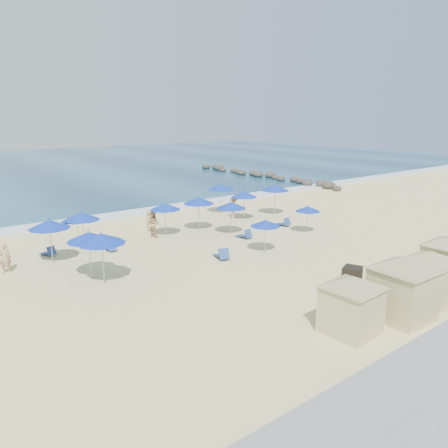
% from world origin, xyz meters
% --- Properties ---
extents(ground, '(160.00, 160.00, 0.00)m').
position_xyz_m(ground, '(0.00, 0.00, 0.00)').
color(ground, beige).
rests_on(ground, ground).
extents(ocean, '(160.00, 80.00, 0.06)m').
position_xyz_m(ocean, '(0.00, 55.00, 0.03)').
color(ocean, navy).
rests_on(ocean, ground).
extents(surf_line, '(160.00, 2.50, 0.08)m').
position_xyz_m(surf_line, '(0.00, 15.50, 0.04)').
color(surf_line, white).
rests_on(surf_line, ground).
extents(rock_jetty, '(2.56, 26.66, 0.96)m').
position_xyz_m(rock_jetty, '(24.01, 24.90, 0.36)').
color(rock_jetty, '#2F2A27').
rests_on(rock_jetty, ground).
extents(trash_bin, '(1.13, 1.13, 0.86)m').
position_xyz_m(trash_bin, '(1.62, -5.97, 0.43)').
color(trash_bin, black).
rests_on(trash_bin, ground).
extents(cabana_0, '(4.08, 4.08, 2.56)m').
position_xyz_m(cabana_0, '(-2.74, -9.07, 1.47)').
color(cabana_0, '#CAC18A').
rests_on(cabana_0, ground).
extents(cabana_1, '(4.73, 4.73, 2.97)m').
position_xyz_m(cabana_1, '(-0.03, -9.60, 1.70)').
color(cabana_1, '#CAC18A').
rests_on(cabana_1, ground).
extents(cabana_2, '(4.35, 4.35, 2.73)m').
position_xyz_m(cabana_2, '(2.17, -9.51, 1.56)').
color(cabana_2, '#CAC18A').
rests_on(cabana_2, ground).
extents(umbrella_1, '(2.39, 2.39, 2.72)m').
position_xyz_m(umbrella_1, '(-8.25, 1.67, 2.36)').
color(umbrella_1, '#A5A8AD').
rests_on(umbrella_1, ground).
extents(umbrella_2, '(1.97, 1.97, 2.25)m').
position_xyz_m(umbrella_2, '(-7.02, 8.57, 1.95)').
color(umbrella_2, '#A5A8AD').
rests_on(umbrella_2, ground).
extents(umbrella_3, '(2.25, 2.25, 2.56)m').
position_xyz_m(umbrella_3, '(-8.45, 2.86, 2.22)').
color(umbrella_3, '#A5A8AD').
rests_on(umbrella_3, ground).
extents(umbrella_4, '(2.17, 2.17, 2.47)m').
position_xyz_m(umbrella_4, '(-6.93, 7.87, 2.14)').
color(umbrella_4, '#A5A8AD').
rests_on(umbrella_4, ground).
extents(umbrella_5, '(2.14, 2.14, 2.44)m').
position_xyz_m(umbrella_5, '(-1.26, 7.46, 2.12)').
color(umbrella_5, '#A5A8AD').
rests_on(umbrella_5, ground).
extents(umbrella_6, '(1.87, 1.87, 2.13)m').
position_xyz_m(umbrella_6, '(1.67, 0.50, 1.85)').
color(umbrella_6, '#A5A8AD').
rests_on(umbrella_6, ground).
extents(umbrella_7, '(2.26, 2.26, 2.57)m').
position_xyz_m(umbrella_7, '(1.49, 7.35, 2.23)').
color(umbrella_7, '#A5A8AD').
rests_on(umbrella_7, ground).
extents(umbrella_8, '(2.14, 2.14, 2.44)m').
position_xyz_m(umbrella_8, '(2.62, 5.04, 2.11)').
color(umbrella_8, '#A5A8AD').
rests_on(umbrella_8, ground).
extents(umbrella_9, '(2.33, 2.33, 2.65)m').
position_xyz_m(umbrella_9, '(6.25, 10.90, 2.30)').
color(umbrella_9, '#A5A8AD').
rests_on(umbrella_9, ground).
extents(umbrella_10, '(2.12, 2.12, 2.41)m').
position_xyz_m(umbrella_10, '(6.21, 7.84, 2.09)').
color(umbrella_10, '#A5A8AD').
rests_on(umbrella_10, ground).
extents(umbrella_11, '(1.80, 1.80, 2.05)m').
position_xyz_m(umbrella_11, '(7.17, 1.98, 1.78)').
color(umbrella_11, '#A5A8AD').
rests_on(umbrella_11, ground).
extents(umbrella_12, '(2.36, 2.36, 2.68)m').
position_xyz_m(umbrella_12, '(9.49, 7.66, 2.33)').
color(umbrella_12, '#A5A8AD').
rests_on(umbrella_12, ground).
extents(umbrella_13, '(2.33, 2.33, 2.65)m').
position_xyz_m(umbrella_13, '(-9.33, 6.44, 2.30)').
color(umbrella_13, '#A5A8AD').
rests_on(umbrella_13, ground).
extents(beach_chair_1, '(0.85, 1.25, 0.63)m').
position_xyz_m(beach_chair_1, '(-9.10, 8.00, 0.22)').
color(beach_chair_1, '#274492').
rests_on(beach_chair_1, ground).
extents(beach_chair_2, '(0.57, 1.17, 0.63)m').
position_xyz_m(beach_chair_2, '(-5.76, 6.57, 0.22)').
color(beach_chair_2, '#274492').
rests_on(beach_chair_2, ground).
extents(beach_chair_3, '(0.99, 1.48, 0.75)m').
position_xyz_m(beach_chair_3, '(-1.22, 1.08, 0.26)').
color(beach_chair_3, '#274492').
rests_on(beach_chair_3, ground).
extents(beach_chair_4, '(0.68, 1.31, 0.69)m').
position_xyz_m(beach_chair_4, '(2.75, 3.65, 0.24)').
color(beach_chair_4, '#274492').
rests_on(beach_chair_4, ground).
extents(beach_chair_5, '(0.75, 1.35, 0.71)m').
position_xyz_m(beach_chair_5, '(7.30, 4.43, 0.24)').
color(beach_chair_5, '#274492').
rests_on(beach_chair_5, ground).
extents(beachgoer_0, '(0.64, 0.45, 1.65)m').
position_xyz_m(beachgoer_0, '(-11.78, 6.40, 0.82)').
color(beachgoer_0, tan).
rests_on(beachgoer_0, ground).
extents(beachgoer_1, '(0.83, 1.00, 1.85)m').
position_xyz_m(beachgoer_1, '(-1.98, 7.87, 0.92)').
color(beachgoer_1, tan).
rests_on(beachgoer_1, ground).
extents(beachgoer_2, '(0.93, 1.32, 1.85)m').
position_xyz_m(beachgoer_2, '(5.87, 8.69, 0.92)').
color(beachgoer_2, tan).
rests_on(beachgoer_2, ground).
extents(beachgoer_3, '(0.94, 0.89, 1.62)m').
position_xyz_m(beachgoer_3, '(-1.43, 9.42, 0.81)').
color(beachgoer_3, tan).
rests_on(beachgoer_3, ground).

